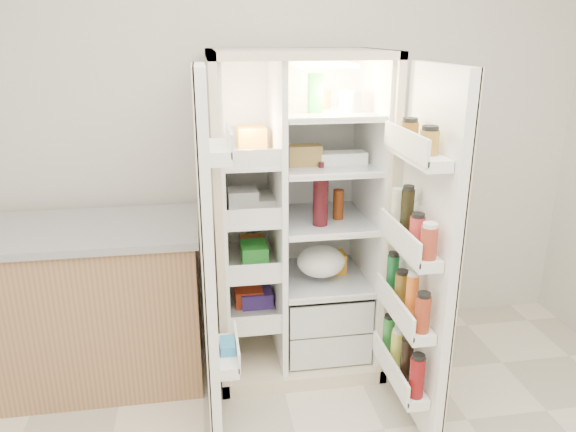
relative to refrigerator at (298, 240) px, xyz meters
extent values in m
cube|color=silver|center=(-0.14, 0.35, 0.61)|extent=(4.00, 0.02, 2.70)
cube|color=beige|center=(-0.02, 0.28, 0.16)|extent=(0.92, 0.04, 1.80)
cube|color=beige|center=(-0.46, -0.05, 0.16)|extent=(0.04, 0.70, 1.80)
cube|color=beige|center=(0.42, -0.05, 0.16)|extent=(0.04, 0.70, 1.80)
cube|color=beige|center=(-0.02, -0.05, 1.04)|extent=(0.92, 0.70, 0.04)
cube|color=beige|center=(-0.02, -0.05, -0.70)|extent=(0.92, 0.70, 0.08)
cube|color=white|center=(-0.02, 0.25, 0.18)|extent=(0.84, 0.02, 1.68)
cube|color=white|center=(-0.43, -0.05, 0.18)|extent=(0.02, 0.62, 1.68)
cube|color=white|center=(0.39, -0.05, 0.18)|extent=(0.02, 0.62, 1.68)
cube|color=white|center=(-0.13, -0.05, 0.18)|extent=(0.03, 0.62, 1.68)
cube|color=silver|center=(0.14, -0.07, -0.56)|extent=(0.47, 0.52, 0.19)
cube|color=silver|center=(0.14, -0.07, -0.36)|extent=(0.47, 0.52, 0.19)
cube|color=#FFD18C|center=(0.14, 0.00, 0.98)|extent=(0.30, 0.30, 0.02)
cube|color=white|center=(-0.28, -0.05, -0.39)|extent=(0.28, 0.58, 0.02)
cube|color=white|center=(-0.28, -0.05, -0.09)|extent=(0.28, 0.58, 0.02)
cube|color=white|center=(-0.28, -0.05, 0.21)|extent=(0.28, 0.58, 0.02)
cube|color=white|center=(-0.28, -0.05, 0.51)|extent=(0.28, 0.58, 0.02)
cube|color=silver|center=(0.14, -0.05, -0.22)|extent=(0.49, 0.58, 0.01)
cube|color=silver|center=(0.14, -0.05, 0.14)|extent=(0.49, 0.58, 0.01)
cube|color=silver|center=(0.14, -0.05, 0.46)|extent=(0.49, 0.58, 0.02)
cube|color=silver|center=(0.14, -0.05, 0.74)|extent=(0.49, 0.58, 0.02)
cube|color=red|center=(-0.28, -0.05, -0.33)|extent=(0.16, 0.20, 0.10)
cube|color=green|center=(-0.28, -0.05, -0.02)|extent=(0.14, 0.18, 0.12)
cube|color=silver|center=(-0.28, -0.05, 0.25)|extent=(0.20, 0.22, 0.07)
cube|color=#FDA82A|center=(-0.28, -0.05, 0.59)|extent=(0.15, 0.16, 0.14)
cube|color=#4C3092|center=(-0.28, -0.05, -0.34)|extent=(0.18, 0.20, 0.09)
cube|color=#B96220|center=(-0.28, -0.05, -0.03)|extent=(0.14, 0.18, 0.10)
cube|color=white|center=(-0.28, -0.05, 0.28)|extent=(0.16, 0.16, 0.12)
sphere|color=orange|center=(0.01, -0.15, -0.62)|extent=(0.07, 0.07, 0.07)
sphere|color=orange|center=(0.10, -0.11, -0.62)|extent=(0.07, 0.07, 0.07)
sphere|color=orange|center=(0.20, -0.15, -0.62)|extent=(0.07, 0.07, 0.07)
sphere|color=orange|center=(0.06, -0.01, -0.62)|extent=(0.07, 0.07, 0.07)
sphere|color=orange|center=(0.16, -0.03, -0.62)|extent=(0.07, 0.07, 0.07)
ellipsoid|color=#4B7B29|center=(0.14, -0.05, -0.34)|extent=(0.26, 0.24, 0.11)
cylinder|color=#440E14|center=(0.09, -0.16, 0.27)|extent=(0.08, 0.08, 0.26)
cylinder|color=maroon|center=(0.22, -0.08, 0.23)|extent=(0.06, 0.06, 0.17)
cube|color=green|center=(0.07, -0.10, 0.84)|extent=(0.07, 0.07, 0.20)
cylinder|color=silver|center=(0.26, -0.09, 0.80)|extent=(0.12, 0.12, 0.11)
cylinder|color=#905D21|center=(0.15, 0.06, 0.79)|extent=(0.07, 0.07, 0.10)
cube|color=white|center=(0.23, -0.09, 0.50)|extent=(0.26, 0.11, 0.06)
cube|color=olive|center=(0.02, -0.09, 0.52)|extent=(0.18, 0.10, 0.11)
ellipsoid|color=white|center=(0.11, -0.12, -0.13)|extent=(0.27, 0.25, 0.17)
cube|color=#F8A01A|center=(0.23, 0.00, -0.16)|extent=(0.10, 0.12, 0.12)
cube|color=white|center=(-0.52, -0.60, 0.16)|extent=(0.05, 0.40, 1.72)
cube|color=beige|center=(-0.54, -0.60, 0.16)|extent=(0.01, 0.40, 1.72)
cube|color=white|center=(-0.45, -0.60, -0.34)|extent=(0.09, 0.32, 0.06)
cube|color=white|center=(-0.45, -0.60, 0.66)|extent=(0.09, 0.32, 0.06)
cube|color=#338CCC|center=(-0.45, -0.60, -0.31)|extent=(0.07, 0.12, 0.10)
cube|color=white|center=(0.48, -0.69, 0.16)|extent=(0.05, 0.58, 1.72)
cube|color=beige|center=(0.51, -0.69, 0.16)|extent=(0.01, 0.58, 1.72)
cube|color=white|center=(0.40, -0.69, -0.48)|extent=(0.11, 0.50, 0.05)
cube|color=white|center=(0.40, -0.69, -0.14)|extent=(0.11, 0.50, 0.05)
cube|color=white|center=(0.40, -0.69, 0.21)|extent=(0.11, 0.50, 0.05)
cube|color=white|center=(0.40, -0.69, 0.64)|extent=(0.11, 0.50, 0.05)
cylinder|color=maroon|center=(0.40, -0.89, -0.36)|extent=(0.07, 0.07, 0.20)
cylinder|color=black|center=(0.40, -0.76, -0.35)|extent=(0.06, 0.06, 0.22)
cylinder|color=#C1C742|center=(0.40, -0.63, -0.37)|extent=(0.06, 0.06, 0.18)
cylinder|color=#2B8132|center=(0.40, -0.50, -0.36)|extent=(0.06, 0.06, 0.19)
cylinder|color=maroon|center=(0.40, -0.89, -0.03)|extent=(0.07, 0.07, 0.17)
cylinder|color=orange|center=(0.40, -0.76, -0.01)|extent=(0.06, 0.06, 0.21)
cylinder|color=brown|center=(0.40, -0.63, -0.04)|extent=(0.07, 0.07, 0.16)
cylinder|color=#145828|center=(0.40, -0.50, -0.02)|extent=(0.06, 0.06, 0.20)
cylinder|color=maroon|center=(0.40, -0.89, 0.30)|extent=(0.07, 0.07, 0.14)
cylinder|color=#B62E2F|center=(0.40, -0.76, 0.30)|extent=(0.07, 0.07, 0.14)
cylinder|color=black|center=(0.40, -0.63, 0.35)|extent=(0.06, 0.06, 0.23)
cylinder|color=beige|center=(0.40, -0.50, 0.32)|extent=(0.06, 0.06, 0.18)
cylinder|color=olive|center=(0.40, -0.81, 0.71)|extent=(0.08, 0.08, 0.10)
cylinder|color=brown|center=(0.40, -0.59, 0.71)|extent=(0.08, 0.08, 0.10)
cube|color=#9E734F|center=(-1.19, -0.06, -0.31)|extent=(1.21, 0.63, 0.87)
cube|color=gray|center=(-1.19, -0.06, 0.15)|extent=(1.25, 0.67, 0.04)
camera|label=1|loc=(-0.53, -2.90, 1.14)|focal=34.00mm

